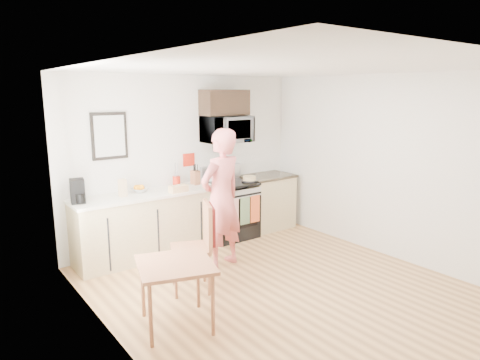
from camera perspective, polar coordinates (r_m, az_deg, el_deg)
floor at (r=5.34m, az=5.81°, el=-14.39°), size 4.60×4.60×0.00m
back_wall at (r=6.75m, az=-7.27°, el=2.67°), size 4.00×0.04×2.60m
left_wall at (r=3.88m, az=-16.17°, el=-4.37°), size 0.04×4.60×2.60m
right_wall at (r=6.43m, az=19.32°, el=1.65°), size 0.04×4.60×2.60m
ceiling at (r=4.81m, az=6.46°, el=14.66°), size 4.00×4.60×0.04m
window at (r=4.58m, az=-19.50°, el=1.03°), size 0.06×1.40×1.50m
cabinet_left at (r=6.33m, az=-12.05°, el=-6.01°), size 2.10×0.60×0.90m
countertop_left at (r=6.21m, az=-12.23°, el=-1.87°), size 2.14×0.64×0.04m
cabinet_right at (r=7.49m, az=3.61°, el=-3.02°), size 0.84×0.60×0.90m
countertop_right at (r=7.39m, az=3.65°, el=0.51°), size 0.88×0.64×0.04m
range at (r=7.00m, az=-1.27°, el=-4.16°), size 0.76×0.70×1.16m
microwave at (r=6.85m, az=-1.84°, el=6.76°), size 0.76×0.51×0.42m
upper_cabinet at (r=6.86m, az=-2.08°, el=10.28°), size 0.76×0.35×0.40m
wall_art at (r=6.18m, az=-17.03°, el=5.64°), size 0.50×0.04×0.65m
wall_trivet at (r=6.77m, az=-6.84°, el=2.70°), size 0.20×0.02×0.20m
person at (r=5.72m, az=-2.52°, el=-2.53°), size 0.76×0.58×1.88m
dining_table at (r=4.39m, az=-8.60°, el=-11.82°), size 0.79×0.79×0.68m
chair at (r=5.12m, az=-5.00°, el=-7.21°), size 0.63×0.60×1.07m
knife_block at (r=6.64m, az=-5.98°, el=0.34°), size 0.11×0.15×0.22m
utensil_crock at (r=6.58m, az=-8.49°, el=0.45°), size 0.12×0.12×0.35m
fruit_bowl at (r=6.28m, az=-13.18°, el=-1.17°), size 0.29×0.29×0.11m
milk_carton at (r=6.05m, az=-15.38°, el=-1.01°), size 0.10×0.10×0.24m
coffee_maker at (r=5.88m, az=-20.82°, el=-1.47°), size 0.22×0.28×0.31m
bread_bag at (r=6.16m, az=-8.21°, el=-1.15°), size 0.28×0.15×0.10m
cake at (r=6.92m, az=1.25°, el=0.16°), size 0.25×0.25×0.08m
kettle at (r=6.79m, az=-3.72°, el=0.49°), size 0.20×0.20×0.25m
pot at (r=6.55m, az=-1.99°, el=-0.41°), size 0.20×0.34×0.10m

